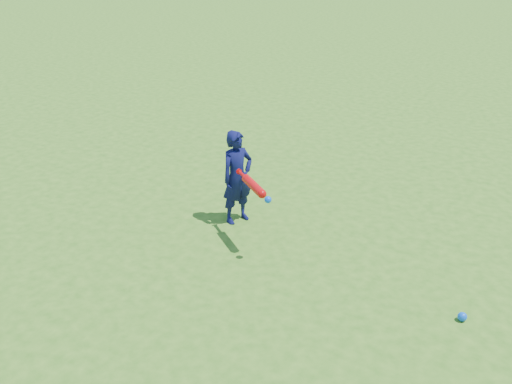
% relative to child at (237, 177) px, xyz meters
% --- Properties ---
extents(ground, '(80.00, 80.00, 0.00)m').
position_rel_child_xyz_m(ground, '(0.64, 0.05, -0.51)').
color(ground, '#39751B').
rests_on(ground, ground).
extents(child, '(0.36, 0.44, 1.03)m').
position_rel_child_xyz_m(child, '(0.00, 0.00, 0.00)').
color(child, '#0E1043').
rests_on(child, ground).
extents(ground_ball_blue, '(0.08, 0.08, 0.08)m').
position_rel_child_xyz_m(ground_ball_blue, '(2.53, -0.50, -0.48)').
color(ground_ball_blue, blue).
rests_on(ground_ball_blue, ground).
extents(bat_swing, '(0.64, 0.47, 0.09)m').
position_rel_child_xyz_m(bat_swing, '(0.45, -0.37, 0.14)').
color(bat_swing, red).
rests_on(bat_swing, ground).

